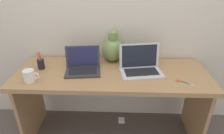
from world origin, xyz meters
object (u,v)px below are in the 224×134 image
at_px(pen_cup, 41,64).
at_px(power_brick, 121,120).
at_px(laptop_left, 83,65).
at_px(coffee_mug, 29,76).
at_px(green_vase, 113,49).
at_px(laptop_right, 140,65).
at_px(scissors, 181,82).

xyz_separation_m(pen_cup, power_brick, (0.74, 0.13, -0.76)).
height_order(laptop_left, coffee_mug, laptop_left).
relative_size(green_vase, power_brick, 4.18).
height_order(laptop_left, laptop_right, laptop_right).
height_order(laptop_right, green_vase, green_vase).
distance_m(coffee_mug, power_brick, 1.13).
bearing_deg(laptop_left, power_brick, 21.75).
xyz_separation_m(pen_cup, scissors, (1.21, -0.18, -0.05)).
xyz_separation_m(green_vase, pen_cup, (-0.64, -0.20, -0.07)).
height_order(green_vase, power_brick, green_vase).
bearing_deg(pen_cup, coffee_mug, -91.72).
distance_m(green_vase, scissors, 0.69).
relative_size(laptop_right, green_vase, 1.33).
relative_size(laptop_left, laptop_right, 0.83).
xyz_separation_m(laptop_left, pen_cup, (-0.38, 0.01, -0.00)).
xyz_separation_m(green_vase, scissors, (0.57, -0.38, -0.12)).
relative_size(laptop_right, scissors, 2.91).
bearing_deg(power_brick, laptop_right, -43.76).
xyz_separation_m(laptop_right, coffee_mug, (-0.90, -0.22, -0.01)).
height_order(laptop_right, pen_cup, laptop_right).
distance_m(green_vase, coffee_mug, 0.78).
relative_size(pen_cup, power_brick, 2.45).
bearing_deg(green_vase, coffee_mug, -146.57).
relative_size(laptop_left, scissors, 2.42).
xyz_separation_m(laptop_right, pen_cup, (-0.89, 0.01, -0.01)).
distance_m(laptop_right, coffee_mug, 0.92).
bearing_deg(laptop_left, pen_cup, 177.88).
distance_m(scissors, power_brick, 0.91).
relative_size(scissors, power_brick, 1.92).
relative_size(green_vase, pen_cup, 1.71).
bearing_deg(laptop_right, pen_cup, 179.24).
bearing_deg(scissors, laptop_right, 151.68).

